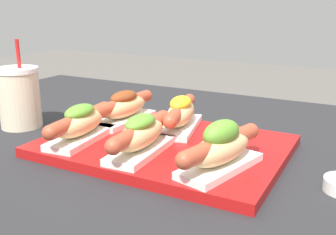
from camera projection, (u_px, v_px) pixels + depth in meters
name	position (u px, v px, depth m)	size (l,w,h in m)	color
serving_tray	(163.00, 146.00, 0.73)	(0.43, 0.31, 0.02)	#B71414
hot_dog_0	(80.00, 123.00, 0.72)	(0.08, 0.20, 0.07)	white
hot_dog_1	(141.00, 135.00, 0.66)	(0.07, 0.20, 0.07)	white
hot_dog_2	(221.00, 148.00, 0.59)	(0.10, 0.19, 0.08)	white
hot_dog_3	(124.00, 107.00, 0.83)	(0.07, 0.20, 0.07)	white
hot_dog_4	(181.00, 113.00, 0.78)	(0.09, 0.19, 0.07)	white
drink_cup	(19.00, 97.00, 0.85)	(0.09, 0.09, 0.19)	beige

